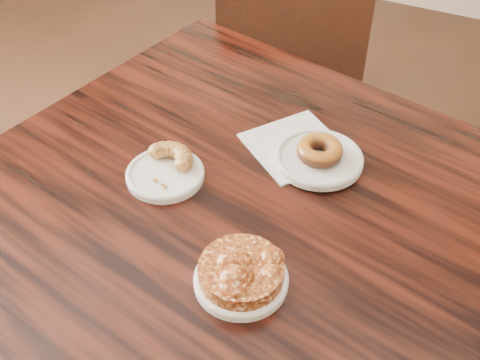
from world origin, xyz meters
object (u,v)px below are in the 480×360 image
at_px(cafe_table, 232,333).
at_px(glazed_donut, 320,150).
at_px(apple_fritter, 241,269).
at_px(cruller_fragment, 164,166).
at_px(chair_far, 295,72).

height_order(cafe_table, glazed_donut, glazed_donut).
relative_size(apple_fritter, cruller_fragment, 1.60).
relative_size(chair_far, cruller_fragment, 8.19).
bearing_deg(apple_fritter, cruller_fragment, 144.97).
relative_size(glazed_donut, apple_fritter, 0.49).
distance_m(cafe_table, apple_fritter, 0.44).
height_order(cafe_table, chair_far, chair_far).
bearing_deg(chair_far, glazed_donut, 99.29).
bearing_deg(cruller_fragment, apple_fritter, -35.03).
xyz_separation_m(chair_far, apple_fritter, (0.29, -1.03, 0.33)).
height_order(cafe_table, apple_fritter, apple_fritter).
bearing_deg(chair_far, cafe_table, 89.37).
bearing_deg(cruller_fragment, chair_far, 94.16).
bearing_deg(cafe_table, glazed_donut, 75.79).
xyz_separation_m(glazed_donut, cruller_fragment, (-0.24, -0.16, -0.00)).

